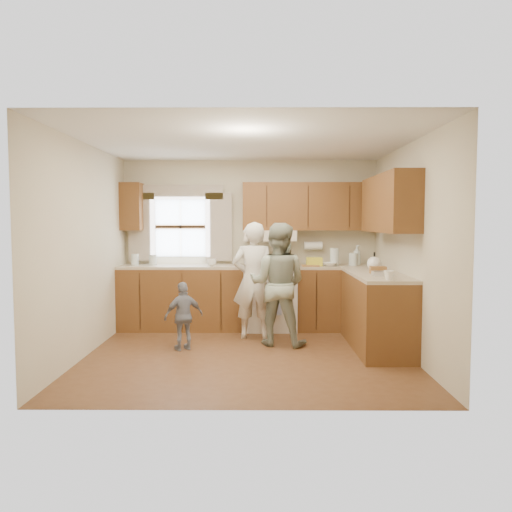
{
  "coord_description": "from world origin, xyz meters",
  "views": [
    {
      "loc": [
        0.14,
        -5.83,
        1.59
      ],
      "look_at": [
        0.1,
        0.4,
        1.15
      ],
      "focal_mm": 35.0,
      "sensor_mm": 36.0,
      "label": 1
    }
  ],
  "objects_px": {
    "stove": "(270,297)",
    "woman_right": "(278,284)",
    "woman_left": "(253,280)",
    "child": "(184,316)"
  },
  "relations": [
    {
      "from": "woman_left",
      "to": "child",
      "type": "relative_size",
      "value": 1.87
    },
    {
      "from": "stove",
      "to": "woman_left",
      "type": "distance_m",
      "value": 0.71
    },
    {
      "from": "stove",
      "to": "woman_right",
      "type": "height_order",
      "value": "woman_right"
    },
    {
      "from": "woman_left",
      "to": "stove",
      "type": "bearing_deg",
      "value": -111.69
    },
    {
      "from": "stove",
      "to": "woman_right",
      "type": "xyz_separation_m",
      "value": [
        0.08,
        -0.93,
        0.32
      ]
    },
    {
      "from": "stove",
      "to": "woman_right",
      "type": "bearing_deg",
      "value": -85.2
    },
    {
      "from": "woman_left",
      "to": "child",
      "type": "distance_m",
      "value": 1.12
    },
    {
      "from": "stove",
      "to": "woman_right",
      "type": "relative_size",
      "value": 0.68
    },
    {
      "from": "woman_right",
      "to": "child",
      "type": "xyz_separation_m",
      "value": [
        -1.17,
        -0.28,
        -0.36
      ]
    },
    {
      "from": "woman_left",
      "to": "child",
      "type": "xyz_separation_m",
      "value": [
        -0.85,
        -0.62,
        -0.37
      ]
    }
  ]
}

